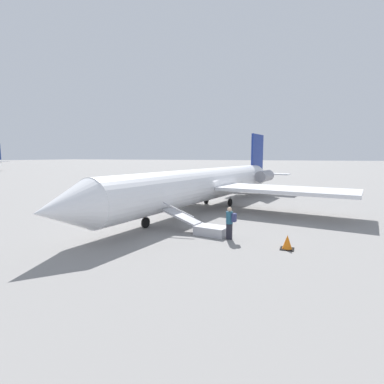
% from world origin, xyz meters
% --- Properties ---
extents(ground_plane, '(600.00, 600.00, 0.00)m').
position_xyz_m(ground_plane, '(0.00, 0.00, 0.00)').
color(ground_plane, gray).
extents(airplane_main, '(30.43, 23.20, 6.99)m').
position_xyz_m(airplane_main, '(-0.95, 0.15, 2.09)').
color(airplane_main, white).
rests_on(airplane_main, ground).
extents(boarding_stairs, '(1.61, 4.12, 1.73)m').
position_xyz_m(boarding_stairs, '(7.71, 2.72, 0.38)').
color(boarding_stairs, '#B2B2B7').
rests_on(boarding_stairs, ground).
extents(passenger, '(0.37, 0.56, 1.74)m').
position_xyz_m(passenger, '(8.27, 4.32, 1.00)').
color(passenger, '#23232D').
rests_on(passenger, ground).
extents(traffic_cone_near_stairs, '(0.63, 0.63, 0.69)m').
position_xyz_m(traffic_cone_near_stairs, '(8.91, 7.30, 0.32)').
color(traffic_cone_near_stairs, black).
rests_on(traffic_cone_near_stairs, ground).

